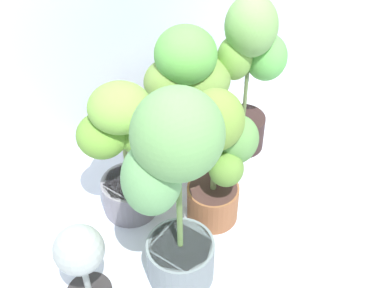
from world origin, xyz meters
The scene contains 7 objects.
ground_plane centered at (0.00, 0.00, 0.00)m, with size 8.00×8.00×0.00m, color silver.
potted_plant_back_center centered at (0.07, 0.47, 0.43)m, with size 0.47×0.37×0.74m.
potted_plant_back_left centered at (-0.32, 0.34, 0.38)m, with size 0.41×0.34×0.67m.
potted_plant_front_left centered at (-0.33, -0.08, 0.54)m, with size 0.41×0.35×0.91m.
potted_plant_back_right centered at (0.38, 0.41, 0.49)m, with size 0.38×0.34×0.83m.
potted_plant_center centered at (-0.03, 0.10, 0.38)m, with size 0.36×0.27×0.68m.
floor_fan centered at (-0.66, 0.02, 0.26)m, with size 0.21×0.21×0.39m.
Camera 1 is at (-0.90, -1.10, 1.77)m, focal length 47.21 mm.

